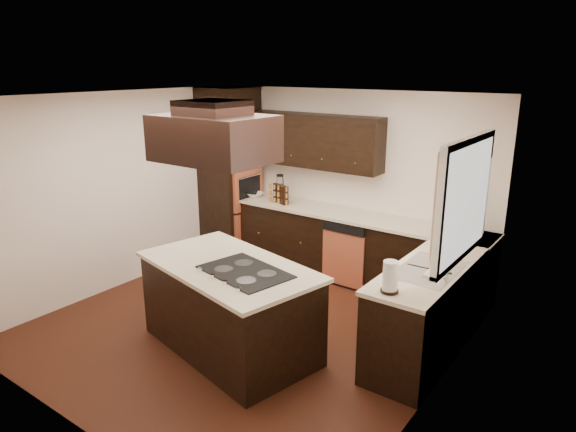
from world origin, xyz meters
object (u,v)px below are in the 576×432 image
Objects in this scene: oven_column at (230,184)px; spice_rack at (281,194)px; range_hood at (214,138)px; island at (230,309)px.

oven_column is 0.94m from spice_rack.
range_hood is at bearing -50.26° from oven_column.
oven_column reaches higher than spice_rack.
spice_rack is at bearing 0.26° from oven_column.
oven_column is 2.97m from island.
oven_column is 2.02× the size of range_hood.
island is 1.72m from range_hood.
oven_column is at bearing 129.74° from range_hood.
island is 2.47m from spice_rack.
spice_rack is (-0.93, 2.26, -1.11)m from range_hood.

